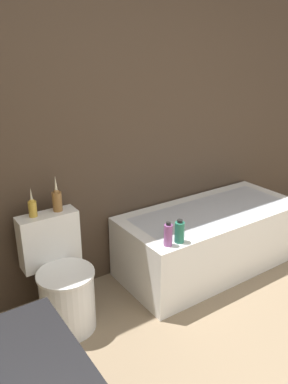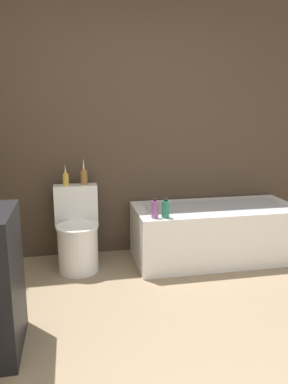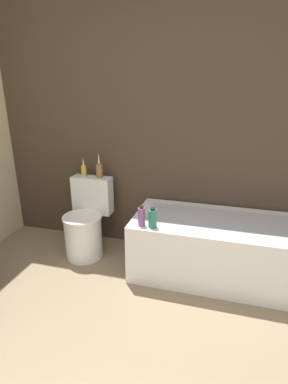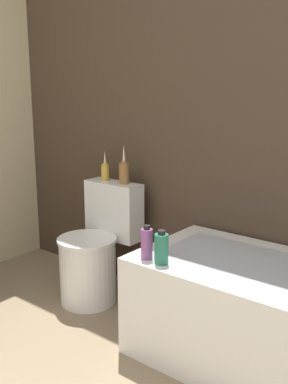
{
  "view_description": "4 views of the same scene",
  "coord_description": "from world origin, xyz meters",
  "px_view_note": "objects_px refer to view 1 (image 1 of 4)",
  "views": [
    {
      "loc": [
        -1.3,
        -0.22,
        1.79
      ],
      "look_at": [
        0.04,
        1.75,
        0.88
      ],
      "focal_mm": 35.0,
      "sensor_mm": 36.0,
      "label": 1
    },
    {
      "loc": [
        -0.59,
        -1.47,
        1.47
      ],
      "look_at": [
        0.02,
        1.59,
        0.76
      ],
      "focal_mm": 35.0,
      "sensor_mm": 36.0,
      "label": 2
    },
    {
      "loc": [
        0.73,
        -0.58,
        1.63
      ],
      "look_at": [
        0.09,
        1.71,
        0.77
      ],
      "focal_mm": 28.0,
      "sensor_mm": 36.0,
      "label": 3
    },
    {
      "loc": [
        1.42,
        -0.09,
        1.37
      ],
      "look_at": [
        -0.04,
        1.73,
        0.82
      ],
      "focal_mm": 42.0,
      "sensor_mm": 36.0,
      "label": 4
    }
  ],
  "objects_px": {
    "shampoo_bottle_tall": "(168,235)",
    "shampoo_bottle_short": "(179,232)",
    "bathtub": "(210,238)",
    "toilet": "(62,282)",
    "vase_gold": "(32,207)",
    "vase_silver": "(57,199)"
  },
  "relations": [
    {
      "from": "toilet",
      "to": "shampoo_bottle_short",
      "type": "relative_size",
      "value": 4.45
    },
    {
      "from": "vase_silver",
      "to": "toilet",
      "type": "bearing_deg",
      "value": -113.82
    },
    {
      "from": "toilet",
      "to": "shampoo_bottle_tall",
      "type": "bearing_deg",
      "value": -24.15
    },
    {
      "from": "shampoo_bottle_short",
      "to": "shampoo_bottle_tall",
      "type": "bearing_deg",
      "value": 176.87
    },
    {
      "from": "bathtub",
      "to": "shampoo_bottle_tall",
      "type": "distance_m",
      "value": 0.8
    },
    {
      "from": "vase_silver",
      "to": "shampoo_bottle_tall",
      "type": "distance_m",
      "value": 0.79
    },
    {
      "from": "shampoo_bottle_tall",
      "to": "shampoo_bottle_short",
      "type": "distance_m",
      "value": 0.09
    },
    {
      "from": "bathtub",
      "to": "toilet",
      "type": "bearing_deg",
      "value": 178.75
    },
    {
      "from": "vase_gold",
      "to": "shampoo_bottle_short",
      "type": "bearing_deg",
      "value": -30.5
    },
    {
      "from": "vase_silver",
      "to": "shampoo_bottle_short",
      "type": "xyz_separation_m",
      "value": [
        0.67,
        -0.49,
        -0.23
      ]
    },
    {
      "from": "toilet",
      "to": "shampoo_bottle_tall",
      "type": "height_order",
      "value": "toilet"
    },
    {
      "from": "shampoo_bottle_tall",
      "to": "shampoo_bottle_short",
      "type": "bearing_deg",
      "value": -3.13
    },
    {
      "from": "vase_gold",
      "to": "shampoo_bottle_tall",
      "type": "bearing_deg",
      "value": -33.29
    },
    {
      "from": "vase_silver",
      "to": "shampoo_bottle_tall",
      "type": "xyz_separation_m",
      "value": [
        0.58,
        -0.49,
        -0.23
      ]
    },
    {
      "from": "vase_gold",
      "to": "toilet",
      "type": "bearing_deg",
      "value": -66.31
    },
    {
      "from": "bathtub",
      "to": "shampoo_bottle_short",
      "type": "distance_m",
      "value": 0.72
    },
    {
      "from": "vase_gold",
      "to": "vase_silver",
      "type": "bearing_deg",
      "value": -0.4
    },
    {
      "from": "vase_gold",
      "to": "shampoo_bottle_short",
      "type": "distance_m",
      "value": 1.0
    },
    {
      "from": "vase_gold",
      "to": "shampoo_bottle_tall",
      "type": "height_order",
      "value": "vase_gold"
    },
    {
      "from": "bathtub",
      "to": "shampoo_bottle_short",
      "type": "xyz_separation_m",
      "value": [
        -0.58,
        -0.27,
        0.34
      ]
    },
    {
      "from": "shampoo_bottle_tall",
      "to": "shampoo_bottle_short",
      "type": "xyz_separation_m",
      "value": [
        0.09,
        -0.01,
        -0.0
      ]
    },
    {
      "from": "shampoo_bottle_short",
      "to": "bathtub",
      "type": "bearing_deg",
      "value": 25.37
    }
  ]
}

